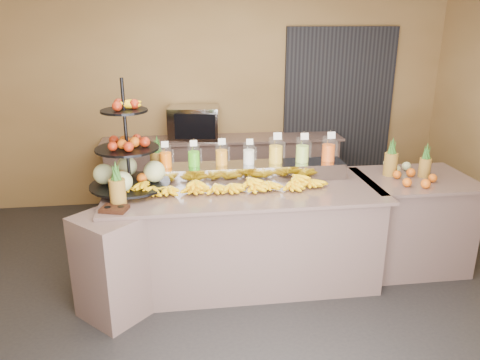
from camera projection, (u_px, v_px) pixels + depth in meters
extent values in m
plane|color=black|center=(248.00, 296.00, 4.26)|extent=(6.00, 6.00, 0.00)
cube|color=brown|center=(221.00, 98.00, 6.15)|extent=(6.00, 0.02, 2.80)
cube|color=black|center=(338.00, 111.00, 6.37)|extent=(1.50, 0.06, 2.20)
cube|color=gray|center=(244.00, 237.00, 4.39)|extent=(2.40, 0.90, 0.90)
cube|color=gray|center=(244.00, 191.00, 4.24)|extent=(2.50, 1.00, 0.03)
cube|color=gray|center=(113.00, 266.00, 3.87)|extent=(0.71, 0.71, 0.90)
cube|color=gray|center=(410.00, 223.00, 4.70)|extent=(1.00, 0.80, 0.90)
cube|color=gray|center=(415.00, 179.00, 4.55)|extent=(1.08, 0.88, 0.03)
cube|color=gray|center=(223.00, 173.00, 6.22)|extent=(3.00, 0.50, 0.90)
cube|color=gray|center=(223.00, 139.00, 6.07)|extent=(3.10, 0.55, 0.03)
cube|color=gray|center=(249.00, 171.00, 4.48)|extent=(1.85, 0.30, 0.15)
cylinder|color=silver|center=(166.00, 157.00, 4.33)|extent=(0.11, 0.11, 0.20)
cylinder|color=#F46300|center=(166.00, 160.00, 4.34)|extent=(0.10, 0.10, 0.14)
cylinder|color=gray|center=(164.00, 152.00, 4.32)|extent=(0.01, 0.01, 0.24)
cube|color=white|center=(165.00, 144.00, 4.24)|extent=(0.07, 0.02, 0.06)
cylinder|color=silver|center=(194.00, 155.00, 4.36)|extent=(0.11, 0.11, 0.21)
cylinder|color=#3AB212|center=(194.00, 159.00, 4.37)|extent=(0.10, 0.10, 0.14)
cylinder|color=gray|center=(192.00, 150.00, 4.35)|extent=(0.01, 0.01, 0.24)
cube|color=white|center=(194.00, 143.00, 4.27)|extent=(0.07, 0.02, 0.06)
cylinder|color=silver|center=(222.00, 154.00, 4.39)|extent=(0.12, 0.12, 0.21)
cylinder|color=orange|center=(222.00, 158.00, 4.40)|extent=(0.11, 0.11, 0.15)
cylinder|color=gray|center=(220.00, 149.00, 4.38)|extent=(0.01, 0.01, 0.25)
cube|color=white|center=(222.00, 142.00, 4.30)|extent=(0.07, 0.02, 0.06)
cylinder|color=silver|center=(249.00, 154.00, 4.43)|extent=(0.11, 0.11, 0.20)
cylinder|color=silver|center=(249.00, 157.00, 4.44)|extent=(0.10, 0.10, 0.14)
cylinder|color=gray|center=(247.00, 149.00, 4.42)|extent=(0.01, 0.01, 0.24)
cube|color=white|center=(250.00, 142.00, 4.34)|extent=(0.06, 0.02, 0.06)
cylinder|color=silver|center=(276.00, 151.00, 4.45)|extent=(0.13, 0.13, 0.24)
cylinder|color=gold|center=(276.00, 154.00, 4.46)|extent=(0.12, 0.12, 0.17)
cylinder|color=gray|center=(274.00, 145.00, 4.44)|extent=(0.01, 0.01, 0.29)
cube|color=white|center=(278.00, 136.00, 4.34)|extent=(0.08, 0.02, 0.07)
cylinder|color=silver|center=(302.00, 150.00, 4.49)|extent=(0.13, 0.13, 0.23)
cylinder|color=#A3CC4F|center=(302.00, 154.00, 4.50)|extent=(0.12, 0.12, 0.16)
cylinder|color=gray|center=(301.00, 144.00, 4.48)|extent=(0.01, 0.01, 0.28)
cube|color=white|center=(305.00, 136.00, 4.38)|extent=(0.07, 0.02, 0.06)
cylinder|color=silver|center=(329.00, 149.00, 4.52)|extent=(0.13, 0.13, 0.24)
cylinder|color=#DC4F0D|center=(328.00, 153.00, 4.53)|extent=(0.12, 0.12, 0.16)
cylinder|color=gray|center=(327.00, 143.00, 4.51)|extent=(0.01, 0.01, 0.28)
cube|color=white|center=(331.00, 135.00, 4.41)|extent=(0.08, 0.02, 0.06)
ellipsoid|color=#FFE70C|center=(129.00, 190.00, 4.08)|extent=(0.22, 0.17, 0.09)
ellipsoid|color=#FFE70C|center=(150.00, 189.00, 4.10)|extent=(0.22, 0.17, 0.09)
ellipsoid|color=#FFE70C|center=(171.00, 188.00, 4.13)|extent=(0.22, 0.17, 0.09)
ellipsoid|color=#FFE70C|center=(191.00, 187.00, 4.15)|extent=(0.22, 0.17, 0.09)
ellipsoid|color=#FFE70C|center=(212.00, 186.00, 4.17)|extent=(0.22, 0.17, 0.09)
ellipsoid|color=#FFE70C|center=(232.00, 185.00, 4.19)|extent=(0.22, 0.17, 0.09)
ellipsoid|color=#FFE70C|center=(252.00, 184.00, 4.22)|extent=(0.22, 0.17, 0.09)
ellipsoid|color=#FFE70C|center=(272.00, 183.00, 4.24)|extent=(0.22, 0.17, 0.09)
ellipsoid|color=#FFE70C|center=(291.00, 183.00, 4.26)|extent=(0.22, 0.17, 0.09)
ellipsoid|color=#FFE70C|center=(310.00, 182.00, 4.29)|extent=(0.22, 0.17, 0.09)
ellipsoid|color=#FFE70C|center=(147.00, 182.00, 4.08)|extent=(0.19, 0.15, 0.08)
ellipsoid|color=#FFE70C|center=(197.00, 180.00, 4.13)|extent=(0.19, 0.15, 0.08)
ellipsoid|color=#FFE70C|center=(246.00, 178.00, 4.19)|extent=(0.19, 0.15, 0.08)
ellipsoid|color=#FFE70C|center=(293.00, 176.00, 4.24)|extent=(0.19, 0.15, 0.08)
cylinder|color=black|center=(126.00, 136.00, 4.04)|extent=(0.04, 0.04, 1.00)
cylinder|color=black|center=(130.00, 184.00, 4.19)|extent=(0.88, 0.88, 0.02)
cylinder|color=black|center=(127.00, 149.00, 4.08)|extent=(0.69, 0.69, 0.02)
cylinder|color=black|center=(124.00, 111.00, 3.97)|extent=(0.49, 0.49, 0.02)
sphere|color=#C5CA8B|center=(154.00, 172.00, 4.18)|extent=(0.19, 0.19, 0.19)
sphere|color=maroon|center=(145.00, 142.00, 4.08)|extent=(0.09, 0.09, 0.09)
sphere|color=orange|center=(117.00, 179.00, 4.15)|extent=(0.10, 0.10, 0.10)
cube|color=black|center=(114.00, 209.00, 3.75)|extent=(0.24, 0.21, 0.03)
cylinder|color=brown|center=(118.00, 192.00, 3.83)|extent=(0.13, 0.13, 0.23)
cone|color=#23511B|center=(116.00, 170.00, 3.77)|extent=(0.07, 0.07, 0.16)
cylinder|color=brown|center=(158.00, 165.00, 4.47)|extent=(0.14, 0.14, 0.27)
cone|color=#23511B|center=(157.00, 144.00, 4.40)|extent=(0.07, 0.07, 0.16)
cylinder|color=brown|center=(391.00, 164.00, 4.58)|extent=(0.12, 0.12, 0.22)
cylinder|color=brown|center=(425.00, 168.00, 4.53)|extent=(0.11, 0.11, 0.19)
ellipsoid|color=orange|center=(415.00, 178.00, 4.40)|extent=(0.34, 0.22, 0.08)
cube|color=gray|center=(194.00, 123.00, 5.95)|extent=(0.68, 0.52, 0.42)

